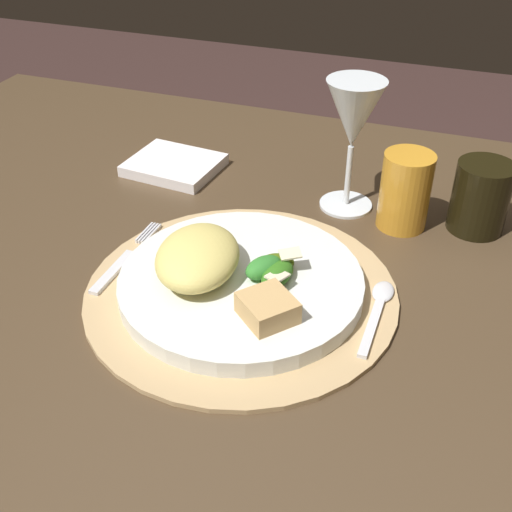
% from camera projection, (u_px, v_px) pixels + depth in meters
% --- Properties ---
extents(dining_table, '(1.24, 0.90, 0.72)m').
position_uv_depth(dining_table, '(209.00, 320.00, 0.89)').
color(dining_table, '#473522').
rests_on(dining_table, ground).
extents(placemat, '(0.36, 0.36, 0.01)m').
position_uv_depth(placemat, '(241.00, 292.00, 0.73)').
color(placemat, tan).
rests_on(placemat, dining_table).
extents(dinner_plate, '(0.28, 0.28, 0.02)m').
position_uv_depth(dinner_plate, '(241.00, 283.00, 0.72)').
color(dinner_plate, silver).
rests_on(dinner_plate, placemat).
extents(pasta_serving, '(0.12, 0.14, 0.04)m').
position_uv_depth(pasta_serving, '(198.00, 257.00, 0.71)').
color(pasta_serving, '#DBC769').
rests_on(pasta_serving, dinner_plate).
extents(salad_greens, '(0.06, 0.08, 0.03)m').
position_uv_depth(salad_greens, '(273.00, 270.00, 0.71)').
color(salad_greens, '#307B2C').
rests_on(salad_greens, dinner_plate).
extents(bread_piece, '(0.07, 0.07, 0.02)m').
position_uv_depth(bread_piece, '(268.00, 308.00, 0.65)').
color(bread_piece, tan).
rests_on(bread_piece, dinner_plate).
extents(fork, '(0.01, 0.15, 0.00)m').
position_uv_depth(fork, '(124.00, 260.00, 0.77)').
color(fork, silver).
rests_on(fork, placemat).
extents(spoon, '(0.02, 0.13, 0.01)m').
position_uv_depth(spoon, '(379.00, 305.00, 0.70)').
color(spoon, silver).
rests_on(spoon, placemat).
extents(napkin, '(0.14, 0.12, 0.02)m').
position_uv_depth(napkin, '(174.00, 165.00, 0.98)').
color(napkin, white).
rests_on(napkin, dining_table).
extents(wine_glass, '(0.08, 0.08, 0.18)m').
position_uv_depth(wine_glass, '(354.00, 119.00, 0.82)').
color(wine_glass, silver).
rests_on(wine_glass, dining_table).
extents(amber_tumbler, '(0.07, 0.07, 0.10)m').
position_uv_depth(amber_tumbler, '(405.00, 191.00, 0.82)').
color(amber_tumbler, orange).
rests_on(amber_tumbler, dining_table).
extents(dark_tumbler, '(0.07, 0.07, 0.09)m').
position_uv_depth(dark_tumbler, '(481.00, 197.00, 0.82)').
color(dark_tumbler, black).
rests_on(dark_tumbler, dining_table).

